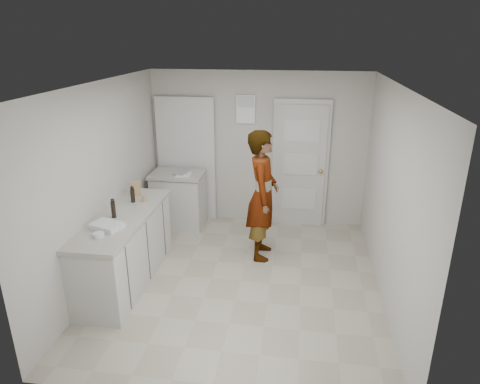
% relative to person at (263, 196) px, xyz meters
% --- Properties ---
extents(ground, '(4.00, 4.00, 0.00)m').
position_rel_person_xyz_m(ground, '(-0.20, -0.74, -0.92)').
color(ground, '#AAA18E').
rests_on(ground, ground).
extents(room_shell, '(4.00, 4.00, 4.00)m').
position_rel_person_xyz_m(room_shell, '(-0.38, 1.21, 0.10)').
color(room_shell, '#B5B3AB').
rests_on(room_shell, ground).
extents(main_counter, '(0.64, 1.96, 0.93)m').
position_rel_person_xyz_m(main_counter, '(-1.65, -0.94, -0.49)').
color(main_counter, silver).
rests_on(main_counter, ground).
extents(side_counter, '(0.84, 0.61, 0.93)m').
position_rel_person_xyz_m(side_counter, '(-1.45, 0.81, -0.49)').
color(side_counter, silver).
rests_on(side_counter, ground).
extents(person, '(0.46, 0.68, 1.84)m').
position_rel_person_xyz_m(person, '(0.00, 0.00, 0.00)').
color(person, silver).
rests_on(person, ground).
extents(cake_mix_box, '(0.13, 0.07, 0.20)m').
position_rel_person_xyz_m(cake_mix_box, '(-1.73, -0.26, 0.10)').
color(cake_mix_box, '#A77F53').
rests_on(cake_mix_box, main_counter).
extents(spice_jar, '(0.06, 0.06, 0.09)m').
position_rel_person_xyz_m(spice_jar, '(-1.54, -0.46, 0.05)').
color(spice_jar, tan).
rests_on(spice_jar, main_counter).
extents(oil_cruet_a, '(0.06, 0.06, 0.23)m').
position_rel_person_xyz_m(oil_cruet_a, '(-1.68, -0.50, 0.11)').
color(oil_cruet_a, black).
rests_on(oil_cruet_a, main_counter).
extents(oil_cruet_b, '(0.05, 0.05, 0.25)m').
position_rel_person_xyz_m(oil_cruet_b, '(-1.72, -1.01, 0.12)').
color(oil_cruet_b, black).
rests_on(oil_cruet_b, main_counter).
extents(baking_dish, '(0.40, 0.34, 0.06)m').
position_rel_person_xyz_m(baking_dish, '(-1.67, -1.32, 0.03)').
color(baking_dish, silver).
rests_on(baking_dish, main_counter).
extents(egg_bowl, '(0.12, 0.12, 0.05)m').
position_rel_person_xyz_m(egg_bowl, '(-1.66, -1.54, 0.03)').
color(egg_bowl, silver).
rests_on(egg_bowl, main_counter).
extents(papers, '(0.25, 0.31, 0.01)m').
position_rel_person_xyz_m(papers, '(-1.33, 0.74, 0.01)').
color(papers, white).
rests_on(papers, side_counter).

